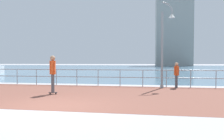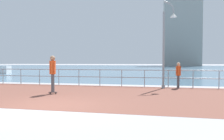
{
  "view_description": "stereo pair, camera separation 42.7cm",
  "coord_description": "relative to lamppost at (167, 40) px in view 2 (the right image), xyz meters",
  "views": [
    {
      "loc": [
        3.14,
        -6.87,
        1.5
      ],
      "look_at": [
        1.33,
        3.93,
        1.1
      ],
      "focal_mm": 35.02,
      "sensor_mm": 36.0,
      "label": 1
    },
    {
      "loc": [
        3.56,
        -6.79,
        1.5
      ],
      "look_at": [
        1.33,
        3.93,
        1.1
      ],
      "focal_mm": 35.02,
      "sensor_mm": 36.0,
      "label": 2
    }
  ],
  "objects": [
    {
      "name": "ground",
      "position": [
        -4.07,
        34.02,
        -2.73
      ],
      "size": [
        220.0,
        220.0,
        0.0
      ],
      "primitive_type": "plane",
      "color": "#9E9EA3"
    },
    {
      "name": "lamppost",
      "position": [
        0.0,
        0.0,
        0.0
      ],
      "size": [
        0.81,
        0.37,
        4.94
      ],
      "color": "gray",
      "rests_on": "ground"
    },
    {
      "name": "skateboarder",
      "position": [
        -5.31,
        -3.35,
        -1.65
      ],
      "size": [
        0.41,
        0.55,
        1.8
      ],
      "color": "black",
      "rests_on": "ground"
    },
    {
      "name": "brick_paving",
      "position": [
        -4.07,
        -3.03,
        -2.73
      ],
      "size": [
        28.0,
        7.2,
        0.01
      ],
      "primitive_type": "cube",
      "color": "brown",
      "rests_on": "ground"
    },
    {
      "name": "bystander",
      "position": [
        0.67,
        0.22,
        -1.88
      ],
      "size": [
        0.24,
        0.55,
        1.48
      ],
      "color": "#4C4C51",
      "rests_on": "ground"
    },
    {
      "name": "tower_beige",
      "position": [
        8.93,
        81.85,
        16.52
      ],
      "size": [
        13.8,
        16.83,
        40.17
      ],
      "color": "#939993",
      "rests_on": "ground"
    },
    {
      "name": "harbor_water",
      "position": [
        -4.07,
        45.57,
        -2.73
      ],
      "size": [
        180.0,
        88.0,
        0.0
      ],
      "primitive_type": "cube",
      "color": "slate",
      "rests_on": "ground"
    },
    {
      "name": "waterfront_railing",
      "position": [
        -4.07,
        0.57,
        -2.01
      ],
      "size": [
        25.25,
        0.06,
        1.04
      ],
      "color": "#8C99A3",
      "rests_on": "ground"
    }
  ]
}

